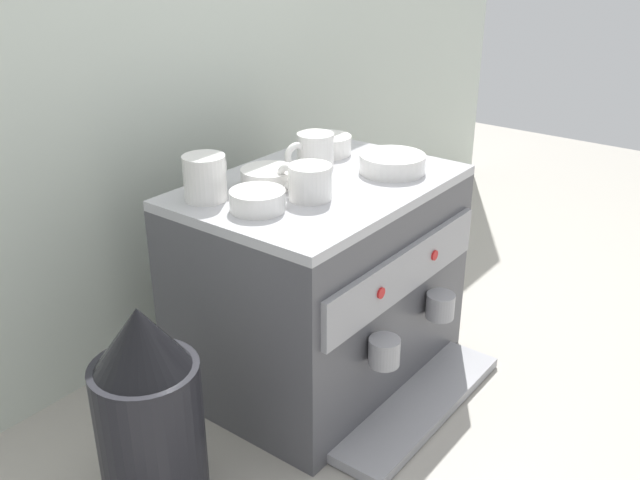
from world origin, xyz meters
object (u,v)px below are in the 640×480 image
ceramic_bowl_1 (392,164)px  ceramic_bowl_3 (328,145)px  milk_pitcher (412,274)px  ceramic_cup_1 (308,182)px  ceramic_cup_0 (206,177)px  ceramic_cup_2 (314,151)px  ceramic_bowl_2 (259,201)px  coffee_grinder (149,418)px  espresso_machine (322,282)px  ceramic_bowl_0 (268,178)px

ceramic_bowl_1 → ceramic_bowl_3: size_ratio=1.32×
milk_pitcher → ceramic_cup_1: bearing=-175.5°
ceramic_cup_0 → ceramic_bowl_1: (0.32, -0.18, -0.02)m
ceramic_cup_2 → ceramic_bowl_1: ceramic_cup_2 is taller
ceramic_cup_2 → ceramic_bowl_2: (-0.23, -0.06, -0.02)m
coffee_grinder → espresso_machine: bearing=2.7°
ceramic_bowl_0 → milk_pitcher: size_ratio=0.73×
ceramic_cup_2 → ceramic_bowl_3: (0.09, 0.03, -0.02)m
ceramic_bowl_0 → espresso_machine: bearing=-43.3°
ceramic_bowl_1 → coffee_grinder: bearing=175.3°
ceramic_cup_0 → ceramic_bowl_0: bearing=-20.7°
ceramic_bowl_0 → ceramic_bowl_3: ceramic_bowl_3 is taller
ceramic_bowl_1 → espresso_machine: bearing=151.5°
ceramic_cup_1 → ceramic_bowl_1: 0.21m
ceramic_bowl_2 → coffee_grinder: 0.39m
espresso_machine → ceramic_bowl_3: ceramic_bowl_3 is taller
ceramic_bowl_3 → coffee_grinder: bearing=-168.9°
ceramic_cup_1 → ceramic_bowl_0: size_ratio=1.09×
ceramic_bowl_3 → espresso_machine: bearing=-146.8°
ceramic_bowl_3 → ceramic_bowl_0: bearing=-172.6°
ceramic_bowl_0 → coffee_grinder: 0.48m
ceramic_cup_0 → ceramic_bowl_3: size_ratio=1.19×
ceramic_cup_1 → milk_pitcher: (0.45, 0.04, -0.38)m
coffee_grinder → milk_pitcher: bearing=2.0°
ceramic_cup_1 → ceramic_bowl_0: bearing=87.0°
ceramic_cup_0 → coffee_grinder: size_ratio=0.32×
ceramic_bowl_0 → ceramic_bowl_1: 0.25m
ceramic_cup_2 → ceramic_bowl_2: 0.24m
milk_pitcher → espresso_machine: bearing=-179.0°
ceramic_cup_2 → coffee_grinder: ceramic_cup_2 is taller
ceramic_cup_0 → ceramic_cup_1: 0.18m
ceramic_cup_2 → ceramic_cup_0: bearing=169.3°
ceramic_cup_0 → ceramic_bowl_2: (0.01, -0.11, -0.02)m
ceramic_cup_1 → ceramic_bowl_3: 0.26m
ceramic_cup_1 → ceramic_bowl_3: bearing=29.1°
espresso_machine → coffee_grinder: bearing=-177.3°
ceramic_bowl_2 → coffee_grinder: (-0.29, -0.02, -0.26)m
ceramic_bowl_2 → espresso_machine: bearing=-0.4°
espresso_machine → milk_pitcher: 0.40m
ceramic_cup_1 → ceramic_bowl_2: size_ratio=1.17×
ceramic_cup_2 → ceramic_bowl_0: size_ratio=1.08×
ceramic_cup_2 → ceramic_bowl_1: (0.07, -0.14, -0.02)m
espresso_machine → ceramic_bowl_0: (-0.07, 0.07, 0.23)m
espresso_machine → coffee_grinder: 0.47m
ceramic_bowl_3 → milk_pitcher: ceramic_bowl_3 is taller
ceramic_cup_1 → ceramic_cup_2: ceramic_cup_2 is taller
ceramic_cup_0 → ceramic_bowl_2: size_ratio=1.22×
ceramic_cup_2 → ceramic_bowl_3: size_ratio=1.13×
ceramic_bowl_1 → milk_pitcher: ceramic_bowl_1 is taller
ceramic_cup_1 → ceramic_bowl_0: (0.01, 0.10, -0.02)m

